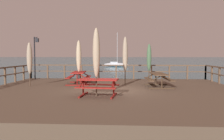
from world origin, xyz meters
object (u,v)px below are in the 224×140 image
at_px(patio_umbrella_tall_back_left, 149,58).
at_px(lamp_post_hooked, 36,51).
at_px(patio_umbrella_short_front, 125,54).
at_px(picnic_table_front_left, 98,84).
at_px(picnic_table_back_left, 159,77).
at_px(patio_umbrella_tall_back_right, 79,56).
at_px(sailboat_distant, 116,64).
at_px(patio_umbrella_tall_front, 30,58).
at_px(patio_umbrella_short_mid, 96,53).
at_px(picnic_table_back_right, 79,75).

bearing_deg(patio_umbrella_tall_back_left, lamp_post_hooked, 173.69).
distance_m(patio_umbrella_tall_back_left, patio_umbrella_short_front, 2.64).
xyz_separation_m(picnic_table_front_left, patio_umbrella_short_front, (1.17, 3.87, 1.31)).
relative_size(picnic_table_back_left, patio_umbrella_short_front, 0.75).
bearing_deg(patio_umbrella_tall_back_right, patio_umbrella_short_front, -6.53).
relative_size(patio_umbrella_tall_back_left, sailboat_distant, 0.34).
bearing_deg(lamp_post_hooked, patio_umbrella_tall_front, -73.07).
height_order(patio_umbrella_short_mid, lamp_post_hooked, lamp_post_hooked).
xyz_separation_m(patio_umbrella_tall_back_right, sailboat_distant, (0.51, 38.58, -2.05)).
bearing_deg(picnic_table_front_left, patio_umbrella_tall_back_right, 112.56).
bearing_deg(patio_umbrella_tall_front, patio_umbrella_short_mid, -35.09).
distance_m(picnic_table_back_left, patio_umbrella_tall_front, 7.58).
bearing_deg(lamp_post_hooked, sailboat_distant, 83.10).
relative_size(picnic_table_front_left, patio_umbrella_tall_back_right, 0.68).
distance_m(picnic_table_back_left, patio_umbrella_tall_back_left, 2.90).
relative_size(patio_umbrella_tall_back_right, patio_umbrella_tall_front, 1.07).
height_order(patio_umbrella_short_mid, patio_umbrella_short_front, patio_umbrella_short_mid).
height_order(picnic_table_front_left, patio_umbrella_tall_back_left, patio_umbrella_tall_back_left).
relative_size(picnic_table_back_right, lamp_post_hooked, 0.65).
bearing_deg(lamp_post_hooked, patio_umbrella_short_mid, -51.54).
bearing_deg(patio_umbrella_short_front, patio_umbrella_tall_front, -170.80).
relative_size(picnic_table_back_left, patio_umbrella_tall_front, 0.86).
bearing_deg(patio_umbrella_short_mid, picnic_table_back_right, 111.41).
xyz_separation_m(picnic_table_back_left, picnic_table_front_left, (-3.11, -3.27, -0.01)).
xyz_separation_m(patio_umbrella_tall_back_left, patio_umbrella_short_front, (-1.63, -2.07, 0.21)).
distance_m(patio_umbrella_tall_back_right, sailboat_distant, 38.64).
xyz_separation_m(picnic_table_back_left, patio_umbrella_short_mid, (-3.19, -3.33, 1.36)).
height_order(picnic_table_back_right, sailboat_distant, sailboat_distant).
xyz_separation_m(patio_umbrella_short_mid, patio_umbrella_tall_front, (-4.32, 3.03, -0.29)).
bearing_deg(sailboat_distant, patio_umbrella_tall_front, -94.54).
height_order(picnic_table_back_right, patio_umbrella_short_mid, patio_umbrella_short_mid).
relative_size(picnic_table_back_left, picnic_table_back_right, 1.06).
distance_m(picnic_table_back_right, lamp_post_hooked, 4.89).
height_order(picnic_table_back_left, patio_umbrella_tall_back_left, patio_umbrella_tall_back_left).
relative_size(patio_umbrella_tall_back_right, sailboat_distant, 0.36).
relative_size(picnic_table_back_right, sailboat_distant, 0.27).
relative_size(lamp_post_hooked, sailboat_distant, 0.41).
bearing_deg(patio_umbrella_short_mid, picnic_table_back_left, 46.31).
height_order(picnic_table_back_right, patio_umbrella_tall_back_right, patio_umbrella_tall_back_right).
height_order(picnic_table_front_left, picnic_table_back_right, same).
distance_m(patio_umbrella_short_front, sailboat_distant, 39.05).
distance_m(patio_umbrella_tall_back_left, lamp_post_hooked, 8.43).
bearing_deg(patio_umbrella_tall_back_right, lamp_post_hooked, 145.23).
distance_m(patio_umbrella_tall_front, lamp_post_hooked, 4.10).
bearing_deg(patio_umbrella_short_mid, sailboat_distant, 91.55).
height_order(patio_umbrella_tall_back_left, patio_umbrella_short_front, patio_umbrella_short_front).
bearing_deg(patio_umbrella_tall_front, patio_umbrella_tall_back_right, 24.98).
distance_m(picnic_table_front_left, patio_umbrella_short_front, 4.25).
bearing_deg(patio_umbrella_short_mid, patio_umbrella_short_front, 72.49).
bearing_deg(patio_umbrella_short_mid, patio_umbrella_tall_front, 144.91).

